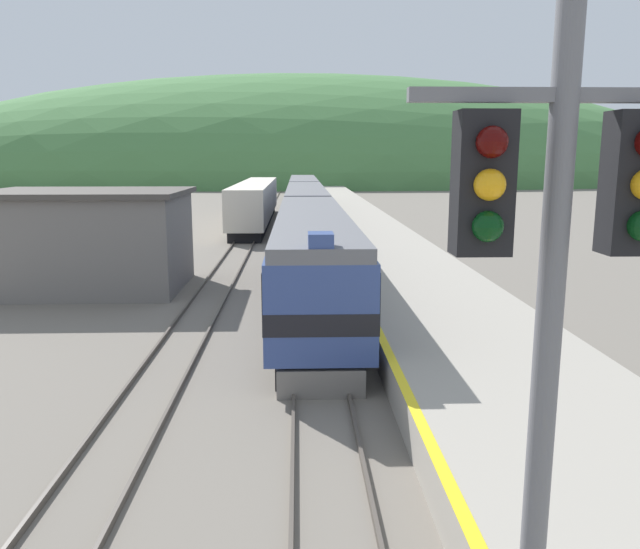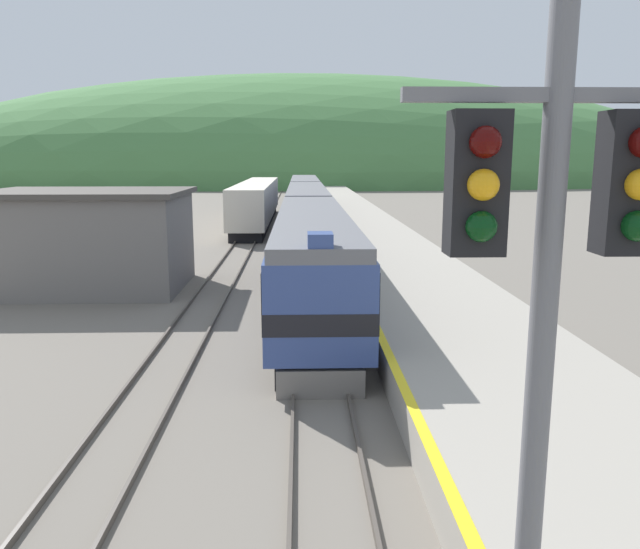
% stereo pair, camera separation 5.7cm
% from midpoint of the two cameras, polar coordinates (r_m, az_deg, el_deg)
% --- Properties ---
extents(track_main, '(1.52, 180.00, 0.16)m').
position_cam_midpoint_polar(track_main, '(68.18, -1.54, 5.59)').
color(track_main, '#4C443D').
rests_on(track_main, ground).
extents(track_siding, '(1.52, 180.00, 0.16)m').
position_cam_midpoint_polar(track_siding, '(68.29, -5.34, 5.56)').
color(track_siding, '#4C443D').
rests_on(track_siding, ground).
extents(platform, '(5.89, 140.00, 0.98)m').
position_cam_midpoint_polar(platform, '(48.52, 4.20, 3.95)').
color(platform, '#9E9689').
rests_on(platform, ground).
extents(distant_hills, '(209.14, 94.12, 51.47)m').
position_cam_midpoint_polar(distant_hills, '(159.81, -1.82, 8.51)').
color(distant_hills, '#477A42').
rests_on(distant_hills, ground).
extents(station_shed, '(9.28, 6.95, 4.66)m').
position_cam_midpoint_polar(station_shed, '(31.33, -20.56, 3.00)').
color(station_shed, slate).
rests_on(station_shed, ground).
extents(express_train_lead_car, '(3.00, 20.61, 4.29)m').
position_cam_midpoint_polar(express_train_lead_car, '(25.62, -0.77, 1.67)').
color(express_train_lead_car, black).
rests_on(express_train_lead_car, ground).
extents(carriage_second, '(2.99, 20.55, 3.93)m').
position_cam_midpoint_polar(carriage_second, '(47.16, -1.34, 5.81)').
color(carriage_second, black).
rests_on(carriage_second, ground).
extents(carriage_third, '(2.99, 20.55, 3.93)m').
position_cam_midpoint_polar(carriage_third, '(68.54, -1.56, 7.35)').
color(carriage_third, black).
rests_on(carriage_third, ground).
extents(siding_train, '(2.90, 28.03, 3.85)m').
position_cam_midpoint_polar(siding_train, '(58.65, -5.90, 6.57)').
color(siding_train, black).
rests_on(siding_train, ground).
extents(signal_mast_main, '(2.20, 0.42, 7.51)m').
position_cam_midpoint_polar(signal_mast_main, '(4.94, 19.92, -4.78)').
color(signal_mast_main, slate).
rests_on(signal_mast_main, ground).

